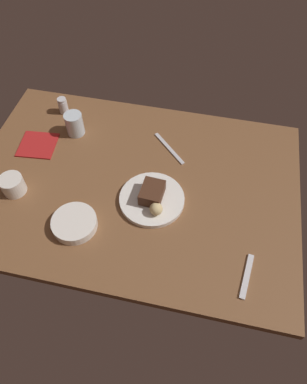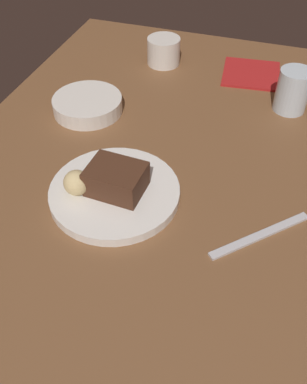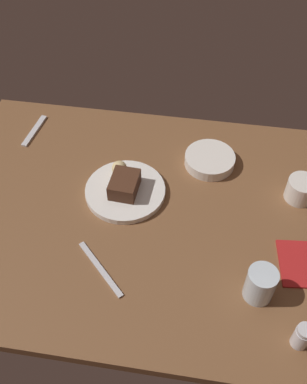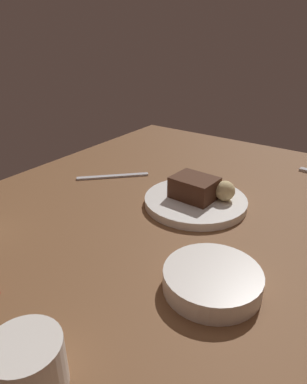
{
  "view_description": "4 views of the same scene",
  "coord_description": "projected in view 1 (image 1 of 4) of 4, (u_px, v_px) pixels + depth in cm",
  "views": [
    {
      "loc": [
        24.29,
        -74.73,
        105.41
      ],
      "look_at": [
        9.27,
        -6.18,
        8.14
      ],
      "focal_mm": 32.97,
      "sensor_mm": 36.0,
      "label": 1
    },
    {
      "loc": [
        57.0,
        16.54,
        56.2
      ],
      "look_at": [
        8.54,
        0.74,
        5.99
      ],
      "focal_mm": 39.82,
      "sensor_mm": 36.0,
      "label": 2
    },
    {
      "loc": [
        -12.15,
        74.84,
        100.39
      ],
      "look_at": [
        0.1,
        -3.39,
        8.38
      ],
      "focal_mm": 41.87,
      "sensor_mm": 36.0,
      "label": 3
    },
    {
      "loc": [
        -53.39,
        -38.4,
        39.61
      ],
      "look_at": [
        1.14,
        -0.15,
        7.48
      ],
      "focal_mm": 32.45,
      "sensor_mm": 36.0,
      "label": 4
    }
  ],
  "objects": [
    {
      "name": "folded_napkin",
      "position": [
        38.0,
        145.0,
        1.39
      ],
      "size": [
        15.4,
        15.08,
        0.6
      ],
      "primitive_type": "cube",
      "rotation": [
        0.0,
        0.0,
        0.1
      ],
      "color": "#B21E1E",
      "rests_on": "dining_table"
    },
    {
      "name": "dining_table",
      "position": [
        133.0,
        185.0,
        1.3
      ],
      "size": [
        120.0,
        84.0,
        3.0
      ],
      "primitive_type": "cube",
      "color": "brown",
      "rests_on": "ground"
    },
    {
      "name": "water_glass",
      "position": [
        74.0,
        124.0,
        1.4
      ],
      "size": [
        7.1,
        7.1,
        9.24
      ],
      "primitive_type": "cylinder",
      "color": "silver",
      "rests_on": "dining_table"
    },
    {
      "name": "butter_knife",
      "position": [
        169.0,
        148.0,
        1.38
      ],
      "size": [
        14.41,
        14.44,
        0.5
      ],
      "primitive_type": "cube",
      "rotation": [
        0.0,
        0.0,
        2.35
      ],
      "color": "silver",
      "rests_on": "dining_table"
    },
    {
      "name": "dessert_plate",
      "position": [
        152.0,
        199.0,
        1.23
      ],
      "size": [
        22.86,
        22.86,
        1.78
      ],
      "primitive_type": "cylinder",
      "color": "white",
      "rests_on": "dining_table"
    },
    {
      "name": "bread_roll",
      "position": [
        156.0,
        209.0,
        1.17
      ],
      "size": [
        4.45,
        4.45,
        4.45
      ],
      "primitive_type": "sphere",
      "color": "#DBC184",
      "rests_on": "dessert_plate"
    },
    {
      "name": "dessert_spoon",
      "position": [
        247.0,
        276.0,
        1.07
      ],
      "size": [
        3.72,
        15.11,
        0.7
      ],
      "primitive_type": "cube",
      "rotation": [
        0.0,
        0.0,
        1.44
      ],
      "color": "silver",
      "rests_on": "dining_table"
    },
    {
      "name": "salt_shaker",
      "position": [
        63.0,
        106.0,
        1.48
      ],
      "size": [
        3.87,
        3.87,
        6.98
      ],
      "color": "silver",
      "rests_on": "dining_table"
    },
    {
      "name": "side_bowl",
      "position": [
        74.0,
        223.0,
        1.17
      ],
      "size": [
        15.09,
        15.09,
        3.29
      ],
      "primitive_type": "cylinder",
      "color": "white",
      "rests_on": "dining_table"
    },
    {
      "name": "coffee_cup",
      "position": [
        13.0,
        185.0,
        1.24
      ],
      "size": [
        8.26,
        8.26,
        6.6
      ],
      "primitive_type": "cylinder",
      "color": "silver",
      "rests_on": "dining_table"
    },
    {
      "name": "chocolate_cake_slice",
      "position": [
        152.0,
        193.0,
        1.21
      ],
      "size": [
        7.99,
        9.9,
        4.8
      ],
      "primitive_type": "cube",
      "rotation": [
        0.0,
        0.0,
        1.51
      ],
      "color": "#472819",
      "rests_on": "dessert_plate"
    }
  ]
}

